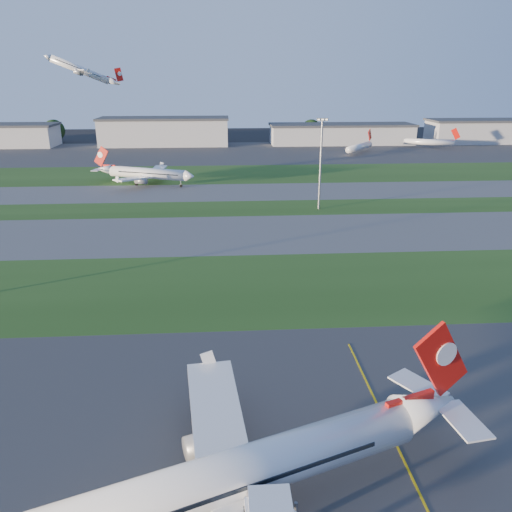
{
  "coord_description": "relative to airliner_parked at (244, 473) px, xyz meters",
  "views": [
    {
      "loc": [
        -12.57,
        -32.69,
        36.71
      ],
      "look_at": [
        -7.24,
        49.28,
        7.0
      ],
      "focal_mm": 35.0,
      "sensor_mm": 36.0,
      "label": 1
    }
  ],
  "objects": [
    {
      "name": "tree_east",
      "position": [
        126.4,
        265.79,
        1.55
      ],
      "size": [
        10.45,
        10.45,
        11.4
      ],
      "color": "black",
      "rests_on": "ground"
    },
    {
      "name": "tree_mid_west",
      "position": [
        -8.6,
        264.79,
        1.22
      ],
      "size": [
        9.9,
        9.9,
        10.8
      ],
      "color": "black",
      "rests_on": "ground"
    },
    {
      "name": "taxiway_b",
      "position": [
        11.4,
        130.79,
        -4.61
      ],
      "size": [
        300.0,
        26.0,
        0.01
      ],
      "primitive_type": "cube",
      "color": "#515154",
      "rests_on": "ground"
    },
    {
      "name": "hangar_west",
      "position": [
        -33.6,
        253.79,
        3.02
      ],
      "size": [
        71.4,
        23.0,
        15.2
      ],
      "color": "#A9ABB1",
      "rests_on": "ground"
    },
    {
      "name": "mini_jet_far",
      "position": [
        109.62,
        232.4,
        -1.33
      ],
      "size": [
        27.42,
        12.01,
        9.48
      ],
      "rotation": [
        0.0,
        0.0,
        -0.35
      ],
      "color": "white",
      "rests_on": "ground"
    },
    {
      "name": "light_mast_centre",
      "position": [
        26.4,
        106.79,
        10.2
      ],
      "size": [
        3.2,
        0.7,
        25.8
      ],
      "color": "gray",
      "rests_on": "ground"
    },
    {
      "name": "taxiway_a",
      "position": [
        11.4,
        83.79,
        -4.61
      ],
      "size": [
        300.0,
        32.0,
        0.01
      ],
      "primitive_type": "cube",
      "color": "#515154",
      "rests_on": "ground"
    },
    {
      "name": "hangar_east",
      "position": [
        66.4,
        253.79,
        1.02
      ],
      "size": [
        81.6,
        23.0,
        11.2
      ],
      "color": "#A9ABB1",
      "rests_on": "ground"
    },
    {
      "name": "grass_strip_b",
      "position": [
        11.4,
        108.79,
        -4.61
      ],
      "size": [
        300.0,
        18.0,
        0.01
      ],
      "primitive_type": "cube",
      "color": "#244416",
      "rests_on": "ground"
    },
    {
      "name": "airliner_departing",
      "position": [
        -68.29,
        225.62,
        34.77
      ],
      "size": [
        32.8,
        27.67,
        10.6
      ],
      "rotation": [
        0.0,
        0.0,
        0.32
      ],
      "color": "white"
    },
    {
      "name": "hangar_far_east",
      "position": [
        166.4,
        253.79,
        2.02
      ],
      "size": [
        96.9,
        23.0,
        13.2
      ],
      "color": "#A9ABB1",
      "rests_on": "ground"
    },
    {
      "name": "apron_far",
      "position": [
        11.4,
        223.79,
        -4.61
      ],
      "size": [
        400.0,
        80.0,
        0.01
      ],
      "primitive_type": "cube",
      "color": "#333335",
      "rests_on": "ground"
    },
    {
      "name": "grass_strip_c",
      "position": [
        11.4,
        163.79,
        -4.61
      ],
      "size": [
        300.0,
        40.0,
        0.01
      ],
      "primitive_type": "cube",
      "color": "#244416",
      "rests_on": "ground"
    },
    {
      "name": "grass_strip_a",
      "position": [
        11.4,
        50.79,
        -4.61
      ],
      "size": [
        300.0,
        34.0,
        0.01
      ],
      "primitive_type": "cube",
      "color": "#244416",
      "rests_on": "ground"
    },
    {
      "name": "mini_jet_near",
      "position": [
        67.08,
        215.83,
        -1.33
      ],
      "size": [
        18.9,
        23.66,
        9.48
      ],
      "rotation": [
        0.0,
        0.0,
        0.91
      ],
      "color": "white",
      "rests_on": "ground"
    },
    {
      "name": "tree_mid_east",
      "position": [
        51.4,
        267.79,
        2.2
      ],
      "size": [
        11.55,
        11.55,
        12.6
      ],
      "color": "black",
      "rests_on": "ground"
    },
    {
      "name": "tree_west",
      "position": [
        -98.6,
        268.79,
        2.52
      ],
      "size": [
        12.1,
        12.1,
        13.2
      ],
      "color": "black",
      "rests_on": "ground"
    },
    {
      "name": "airliner_taxiing",
      "position": [
        -28.41,
        144.92,
        -0.58
      ],
      "size": [
        34.86,
        29.6,
        11.51
      ],
      "rotation": [
        0.0,
        0.0,
        2.75
      ],
      "color": "white",
      "rests_on": "ground"
    },
    {
      "name": "airliner_parked",
      "position": [
        0.0,
        0.0,
        0.0
      ],
      "size": [
        40.27,
        34.08,
        13.15
      ],
      "rotation": [
        0.0,
        0.0,
        0.35
      ],
      "color": "white",
      "rests_on": "ground"
    }
  ]
}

